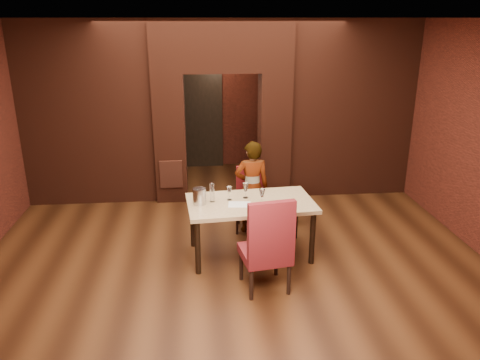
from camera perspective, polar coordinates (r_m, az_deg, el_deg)
The scene contains 24 objects.
floor at distance 7.09m, azimuth -1.03°, elevation -7.67°, with size 8.00×8.00×0.00m, color #462511.
ceiling at distance 6.32m, azimuth -1.21°, elevation 19.16°, with size 7.00×8.00×0.04m, color silver.
wall_back at distance 10.44m, azimuth -2.83°, elevation 10.35°, with size 7.00×0.04×3.20m, color maroon.
wall_front at distance 2.85m, azimuth 5.33°, elevation -15.18°, with size 7.00×0.04×3.20m, color maroon.
wall_right at distance 7.63m, azimuth 26.24°, elevation 5.08°, with size 0.04×8.00×3.20m, color maroon.
pillar_left at distance 8.57m, azimuth -8.51°, elevation 5.13°, with size 0.55×0.55×2.30m, color maroon.
pillar_right at distance 8.67m, azimuth 4.18°, elevation 5.46°, with size 0.55×0.55×2.30m, color maroon.
lintel at distance 8.33m, azimuth -2.27°, elevation 16.07°, with size 2.45×0.55×0.90m, color maroon.
wing_wall_left at distance 8.67m, azimuth -18.10°, elevation 7.60°, with size 2.27×0.35×3.20m, color maroon.
wing_wall_right at distance 8.92m, azimuth 13.33°, elevation 8.34°, with size 2.27×0.35×3.20m, color maroon.
vent_panel at distance 8.45m, azimuth -8.40°, elevation 0.70°, with size 0.40×0.03×0.50m, color #9D462D.
rear_door at distance 10.47m, azimuth -4.97°, elevation 7.27°, with size 0.90×0.08×2.10m, color black.
rear_door_frame at distance 10.43m, azimuth -4.97°, elevation 7.22°, with size 1.02×0.04×2.22m, color black.
dining_table at distance 6.60m, azimuth 1.27°, elevation -5.90°, with size 1.73×0.97×0.81m, color tan.
chair_far at distance 7.33m, azimuth 1.21°, elevation -2.49°, with size 0.45×0.45×0.99m, color maroon.
chair_near at distance 5.74m, azimuth 3.06°, elevation -7.59°, with size 0.56×0.56×1.24m, color maroon.
person_seated at distance 7.21m, azimuth 1.45°, elevation -0.86°, with size 0.53×0.35×1.46m, color beige.
wine_glass_a at distance 6.46m, azimuth -1.31°, elevation -1.63°, with size 0.08×0.08×0.19m, color white, non-canonical shape.
wine_glass_b at distance 6.53m, azimuth 0.70°, elevation -1.30°, with size 0.09×0.09×0.22m, color white, non-canonical shape.
wine_glass_c at distance 6.33m, azimuth 2.70°, elevation -2.01°, with size 0.09×0.09×0.21m, color white, non-canonical shape.
tasting_sheet at distance 6.33m, azimuth -0.05°, elevation -3.00°, with size 0.30×0.22×0.00m, color white.
wine_bucket at distance 6.34m, azimuth -4.97°, elevation -1.99°, with size 0.18×0.18×0.22m, color #B6B7BD.
water_bottle at distance 6.40m, azimuth -3.42°, elevation -1.48°, with size 0.06×0.06×0.28m, color silver.
potted_plant at distance 7.72m, azimuth 6.18°, elevation -3.52°, with size 0.43×0.37×0.47m, color #35712B.
Camera 1 is at (-0.48, -6.31, 3.21)m, focal length 35.00 mm.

